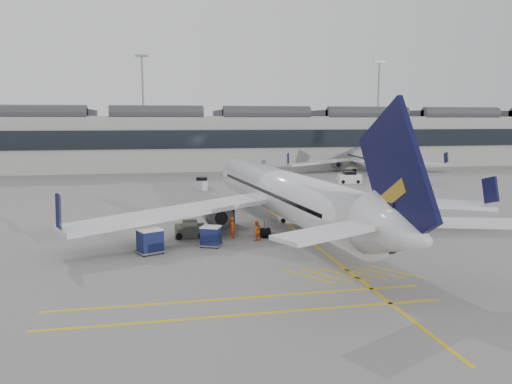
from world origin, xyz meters
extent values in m
plane|color=gray|center=(0.00, 0.00, 0.00)|extent=(220.00, 220.00, 0.00)
cube|color=#9E9E99|center=(0.00, 72.00, 5.50)|extent=(200.00, 20.00, 11.00)
cube|color=black|center=(0.00, 61.80, 6.50)|extent=(200.00, 0.50, 3.60)
cube|color=#38383D|center=(0.00, 72.00, 11.70)|extent=(200.00, 18.00, 1.40)
cylinder|color=slate|center=(-5.00, 86.00, 12.50)|extent=(0.44, 0.44, 25.00)
cube|color=slate|center=(-5.00, 86.00, 25.20)|extent=(3.00, 0.60, 0.50)
cylinder|color=slate|center=(55.00, 86.00, 12.50)|extent=(0.44, 0.44, 25.00)
cube|color=slate|center=(55.00, 86.00, 25.20)|extent=(3.00, 0.60, 0.50)
cube|color=gold|center=(10.00, 10.00, 0.01)|extent=(0.25, 60.00, 0.01)
cylinder|color=silver|center=(9.06, 7.31, 3.45)|extent=(7.18, 33.14, 4.12)
cone|color=silver|center=(7.32, 25.87, 3.45)|extent=(4.51, 4.75, 4.12)
cone|color=silver|center=(10.84, -11.68, 3.89)|extent=(4.60, 5.63, 4.12)
cube|color=silver|center=(-1.16, 4.70, 2.47)|extent=(18.68, 11.01, 0.38)
cube|color=silver|center=(19.58, 6.65, 2.47)|extent=(19.05, 7.93, 0.38)
cylinder|color=slate|center=(2.68, 7.27, 1.70)|extent=(2.66, 4.15, 2.30)
cylinder|color=slate|center=(15.34, 8.45, 1.70)|extent=(2.66, 4.15, 2.30)
cube|color=black|center=(10.78, -11.03, 6.96)|extent=(1.11, 8.34, 9.18)
cylinder|color=black|center=(7.88, 19.87, 0.35)|extent=(0.37, 0.73, 0.70)
cylinder|color=black|center=(6.59, 4.33, 0.44)|extent=(0.85, 0.95, 0.88)
cylinder|color=black|center=(12.04, 4.84, 0.44)|extent=(0.85, 0.95, 0.88)
cylinder|color=silver|center=(38.51, 57.19, 2.82)|extent=(6.36, 27.08, 3.37)
cone|color=silver|center=(40.21, 72.32, 2.82)|extent=(3.75, 3.94, 3.37)
cone|color=silver|center=(36.76, 41.70, 3.18)|extent=(3.83, 4.65, 3.37)
cube|color=silver|center=(29.90, 56.81, 2.02)|extent=(15.56, 6.21, 0.31)
cube|color=silver|center=(46.81, 54.90, 2.02)|extent=(15.20, 9.24, 0.31)
cylinder|color=slate|center=(33.39, 58.22, 1.39)|extent=(2.23, 3.42, 1.88)
cylinder|color=slate|center=(43.72, 57.05, 1.39)|extent=(2.23, 3.42, 1.88)
cube|color=black|center=(36.82, 42.24, 5.69)|extent=(1.03, 6.80, 7.50)
cylinder|color=black|center=(39.66, 67.43, 0.29)|extent=(0.31, 0.60, 0.57)
cylinder|color=black|center=(36.03, 55.22, 0.36)|extent=(0.70, 0.78, 0.72)
cylinder|color=black|center=(40.48, 54.71, 0.36)|extent=(0.70, 0.78, 0.72)
cube|color=beige|center=(11.44, 10.21, 0.38)|extent=(4.45, 3.16, 0.76)
cube|color=black|center=(12.43, 9.77, 1.25)|extent=(3.87, 2.58, 1.61)
cube|color=beige|center=(10.34, 10.69, 1.14)|extent=(1.47, 1.69, 0.98)
cylinder|color=black|center=(9.73, 10.13, 0.24)|extent=(0.52, 0.37, 0.48)
cylinder|color=black|center=(10.35, 11.52, 0.24)|extent=(0.52, 0.37, 0.48)
cylinder|color=black|center=(12.53, 8.90, 0.24)|extent=(0.52, 0.37, 0.48)
cylinder|color=black|center=(13.14, 10.30, 0.24)|extent=(0.52, 0.37, 0.48)
cube|color=gray|center=(1.59, 2.14, 0.17)|extent=(2.01, 1.86, 0.11)
cube|color=#141E50|center=(1.59, 2.14, 0.93)|extent=(1.86, 1.76, 1.37)
cube|color=silver|center=(1.59, 2.14, 1.64)|extent=(1.92, 1.82, 0.09)
cylinder|color=black|center=(0.77, 1.94, 0.10)|extent=(0.23, 0.17, 0.21)
cylinder|color=black|center=(1.20, 2.89, 0.10)|extent=(0.23, 0.17, 0.21)
cylinder|color=black|center=(1.98, 1.40, 0.10)|extent=(0.23, 0.17, 0.21)
cylinder|color=black|center=(2.40, 2.35, 0.10)|extent=(0.23, 0.17, 0.21)
cube|color=gray|center=(4.10, 10.44, 0.17)|extent=(1.81, 1.56, 0.12)
cube|color=#141E50|center=(4.10, 10.44, 0.95)|extent=(1.66, 1.49, 1.40)
cube|color=silver|center=(4.10, 10.44, 1.68)|extent=(1.71, 1.55, 0.10)
cylinder|color=black|center=(3.36, 10.01, 0.11)|extent=(0.22, 0.12, 0.21)
cylinder|color=black|center=(3.51, 11.06, 0.11)|extent=(0.22, 0.12, 0.21)
cylinder|color=black|center=(4.70, 9.83, 0.11)|extent=(0.22, 0.12, 0.21)
cylinder|color=black|center=(4.85, 10.88, 0.11)|extent=(0.22, 0.12, 0.21)
cube|color=gray|center=(-3.42, 2.26, 0.16)|extent=(1.85, 1.70, 0.11)
cube|color=#141E50|center=(-3.42, 2.26, 0.87)|extent=(1.71, 1.61, 1.29)
cube|color=silver|center=(-3.42, 2.26, 1.55)|extent=(1.77, 1.67, 0.09)
cylinder|color=black|center=(-3.84, 1.58, 0.10)|extent=(0.21, 0.15, 0.20)
cylinder|color=black|center=(-4.18, 2.50, 0.10)|extent=(0.21, 0.15, 0.20)
cylinder|color=black|center=(-2.67, 2.01, 0.10)|extent=(0.21, 0.15, 0.20)
cylinder|color=black|center=(-3.01, 2.93, 0.10)|extent=(0.21, 0.15, 0.20)
cube|color=gray|center=(-3.22, 0.97, 0.19)|extent=(2.28, 2.12, 0.13)
cube|color=#141E50|center=(-3.22, 0.97, 1.05)|extent=(2.12, 2.01, 1.56)
cube|color=silver|center=(-3.22, 0.97, 1.87)|extent=(2.19, 2.08, 0.11)
cylinder|color=black|center=(-3.67, 0.12, 0.12)|extent=(0.26, 0.19, 0.24)
cylinder|color=black|center=(-4.15, 1.20, 0.12)|extent=(0.26, 0.19, 0.24)
cylinder|color=black|center=(-2.29, 0.73, 0.12)|extent=(0.26, 0.19, 0.24)
cylinder|color=black|center=(-2.77, 1.81, 0.12)|extent=(0.26, 0.19, 0.24)
imported|color=#F5460C|center=(3.76, 4.61, 0.94)|extent=(0.74, 0.82, 1.87)
imported|color=#F35A0C|center=(5.60, 3.43, 0.87)|extent=(1.06, 0.99, 1.73)
cube|color=#494B40|center=(0.15, 5.85, 0.58)|extent=(2.68, 1.66, 1.05)
cube|color=#494B40|center=(0.15, 5.85, 1.21)|extent=(1.30, 1.30, 0.53)
cylinder|color=black|center=(-0.82, 5.20, 0.29)|extent=(0.60, 0.28, 0.59)
cylinder|color=black|center=(-0.78, 6.57, 0.29)|extent=(0.60, 0.28, 0.59)
cylinder|color=black|center=(1.07, 5.14, 0.29)|extent=(0.60, 0.28, 0.59)
cylinder|color=black|center=(1.11, 6.50, 0.29)|extent=(0.60, 0.28, 0.59)
cone|color=#F24C0A|center=(10.18, 23.07, 0.26)|extent=(0.37, 0.37, 0.52)
cone|color=#F24C0A|center=(13.45, 5.27, 0.28)|extent=(0.41, 0.41, 0.57)
cube|color=silver|center=(4.09, 36.64, 0.67)|extent=(2.08, 3.63, 1.35)
cube|color=black|center=(4.09, 36.64, 1.49)|extent=(1.81, 1.89, 0.58)
cylinder|color=black|center=(4.74, 35.42, 0.29)|extent=(0.27, 0.60, 0.58)
cylinder|color=black|center=(3.20, 35.57, 0.29)|extent=(0.27, 0.60, 0.58)
cylinder|color=black|center=(4.97, 37.72, 0.29)|extent=(0.27, 0.60, 0.58)
cylinder|color=black|center=(3.44, 37.87, 0.29)|extent=(0.27, 0.60, 0.58)
cube|color=silver|center=(28.45, 39.10, 0.71)|extent=(3.90, 2.35, 1.43)
cube|color=black|center=(28.45, 39.10, 1.58)|extent=(2.07, 1.98, 0.61)
cylinder|color=black|center=(27.12, 38.47, 0.31)|extent=(0.64, 0.31, 0.61)
cylinder|color=black|center=(27.36, 40.09, 0.31)|extent=(0.64, 0.31, 0.61)
cylinder|color=black|center=(29.55, 38.12, 0.31)|extent=(0.64, 0.31, 0.61)
cylinder|color=black|center=(29.78, 39.73, 0.31)|extent=(0.64, 0.31, 0.61)
camera|label=1|loc=(-2.70, -37.17, 10.14)|focal=35.00mm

